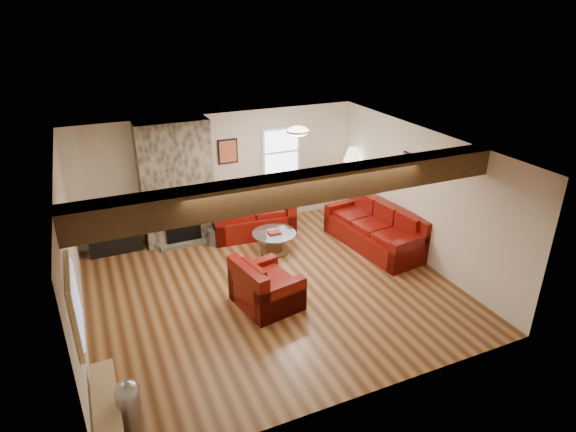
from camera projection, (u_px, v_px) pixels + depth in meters
name	position (u px, v px, depth m)	size (l,w,h in m)	color
room	(270.00, 223.00, 7.80)	(8.00, 8.00, 8.00)	#502C15
oak_beam	(305.00, 187.00, 6.32)	(6.00, 0.36, 0.38)	black
chimney_breast	(177.00, 185.00, 9.52)	(1.40, 0.67, 2.50)	#353029
back_window	(281.00, 152.00, 10.44)	(0.90, 0.08, 1.10)	silver
hatch_window	(75.00, 304.00, 5.38)	(0.08, 1.00, 0.90)	tan
ceiling_dome	(298.00, 133.00, 8.40)	(0.40, 0.40, 0.18)	white
artwork_back	(228.00, 151.00, 9.93)	(0.42, 0.06, 0.52)	black
artwork_right	(411.00, 165.00, 8.94)	(0.06, 0.55, 0.42)	black
sofa_three	(375.00, 227.00, 9.58)	(2.19, 0.92, 0.85)	#490805
loveseat	(251.00, 213.00, 10.15)	(1.71, 0.98, 0.91)	#490805
armchair_red	(267.00, 283.00, 7.73)	(1.00, 0.87, 0.81)	#490805
coffee_table	(274.00, 242.00, 9.44)	(0.86, 0.86, 0.45)	#482F17
tv_cabinet	(115.00, 240.00, 9.48)	(0.98, 0.39, 0.49)	black
television	(112.00, 218.00, 9.29)	(0.75, 0.10, 0.43)	black
floor_lamp	(353.00, 158.00, 10.54)	(0.42, 0.42, 1.62)	tan
pine_bench	(108.00, 410.00, 5.55)	(0.28, 1.22, 0.46)	tan
pedal_bin	(130.00, 407.00, 5.42)	(0.29, 0.29, 0.73)	#A4A4A9
coal_bucket	(215.00, 235.00, 9.82)	(0.37, 0.37, 0.35)	slate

